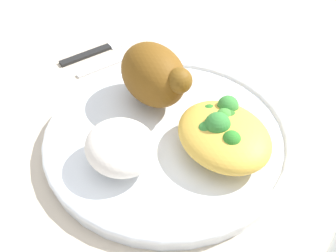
{
  "coord_description": "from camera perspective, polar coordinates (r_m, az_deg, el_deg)",
  "views": [
    {
      "loc": [
        0.31,
        -0.19,
        0.38
      ],
      "look_at": [
        0.0,
        0.0,
        0.03
      ],
      "focal_mm": 48.15,
      "sensor_mm": 36.0,
      "label": 1
    }
  ],
  "objects": [
    {
      "name": "fork",
      "position": [
        0.66,
        -5.16,
        8.76
      ],
      "size": [
        0.02,
        0.14,
        0.01
      ],
      "color": "silver",
      "rests_on": "ground_plane"
    },
    {
      "name": "rice_pile",
      "position": [
        0.47,
        -6.0,
        -2.66
      ],
      "size": [
        0.08,
        0.07,
        0.04
      ],
      "primitive_type": "ellipsoid",
      "color": "silver",
      "rests_on": "plate"
    },
    {
      "name": "mac_cheese_with_broccoli",
      "position": [
        0.49,
        7.04,
        -0.88
      ],
      "size": [
        0.11,
        0.09,
        0.05
      ],
      "color": "gold",
      "rests_on": "plate"
    },
    {
      "name": "knife",
      "position": [
        0.69,
        -7.5,
        10.03
      ],
      "size": [
        0.03,
        0.19,
        0.01
      ],
      "color": "black",
      "rests_on": "ground_plane"
    },
    {
      "name": "ground_plane",
      "position": [
        0.53,
        0.0,
        -2.34
      ],
      "size": [
        2.0,
        2.0,
        0.0
      ],
      "primitive_type": "plane",
      "color": "beige"
    },
    {
      "name": "roasted_chicken",
      "position": [
        0.54,
        -1.71,
        6.52
      ],
      "size": [
        0.1,
        0.07,
        0.07
      ],
      "color": "brown",
      "rests_on": "plate"
    },
    {
      "name": "plate",
      "position": [
        0.52,
        0.0,
        -1.54
      ],
      "size": [
        0.29,
        0.29,
        0.02
      ],
      "color": "white",
      "rests_on": "ground_plane"
    }
  ]
}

